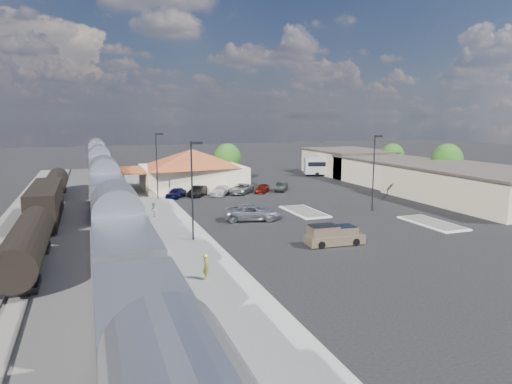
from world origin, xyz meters
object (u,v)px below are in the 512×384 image
object	(u,v)px
suv	(252,213)
coach_bus	(334,165)
pickup_truck	(335,235)
station_depot	(192,169)

from	to	relation	value
suv	coach_bus	bearing A→B (deg)	-28.18
pickup_truck	station_depot	bearing A→B (deg)	11.81
suv	pickup_truck	bearing A→B (deg)	-148.91
station_depot	coach_bus	world-z (taller)	station_depot
station_depot	suv	bearing A→B (deg)	-86.60
pickup_truck	suv	distance (m)	12.10
station_depot	pickup_truck	distance (m)	35.76
suv	coach_bus	distance (m)	40.54
station_depot	coach_bus	size ratio (longest dim) A/B	1.64
pickup_truck	suv	size ratio (longest dim) A/B	0.86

